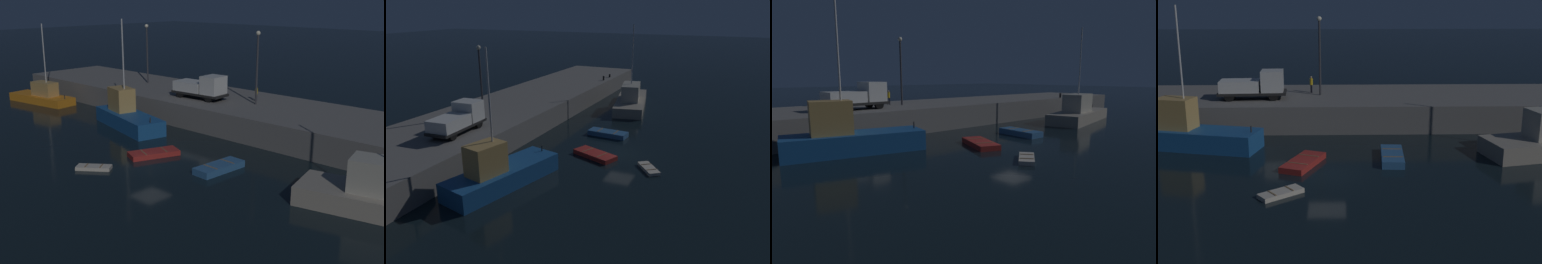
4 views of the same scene
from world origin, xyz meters
TOP-DOWN VIEW (x-y plane):
  - ground_plane at (0.00, 0.00)m, footprint 320.00×320.00m
  - pier_quay at (0.00, 15.03)m, footprint 70.01×10.95m
  - fishing_trawler_red at (-10.36, 6.24)m, footprint 10.11×5.07m
  - fishing_boat_blue at (17.33, 4.26)m, footprint 12.78×6.21m
  - dinghy_orange_near at (-1.63, 1.88)m, footprint 3.05×4.42m
  - rowboat_white_mid at (-2.57, -3.42)m, footprint 2.69×2.40m
  - dinghy_red_small at (4.58, 2.89)m, footprint 1.79×4.24m
  - lamp_post_east at (-0.89, 14.89)m, footprint 0.44×0.44m
  - utility_truck at (-6.58, 13.18)m, footprint 6.08×2.61m
  - dockworker at (-1.79, 16.16)m, footprint 0.35×0.40m
  - bollard_west at (22.79, 10.35)m, footprint 0.28×0.28m
  - bollard_central at (25.69, 10.41)m, footprint 0.28×0.28m

SIDE VIEW (x-z plane):
  - ground_plane at x=0.00m, z-range 0.00..0.00m
  - rowboat_white_mid at x=-2.57m, z-range -0.02..0.29m
  - dinghy_orange_near at x=-1.63m, z-range -0.02..0.43m
  - dinghy_red_small at x=4.58m, z-range -0.02..0.54m
  - fishing_boat_blue at x=17.33m, z-range -4.44..6.63m
  - fishing_trawler_red at x=-10.36m, z-range -4.15..6.48m
  - pier_quay at x=0.00m, z-range 0.00..2.39m
  - bollard_central at x=25.69m, z-range 2.39..2.87m
  - bollard_west at x=22.79m, z-range 2.39..3.04m
  - dockworker at x=-1.79m, z-range 2.50..4.06m
  - utility_truck at x=-6.58m, z-range 2.35..4.89m
  - lamp_post_east at x=-0.89m, z-range 3.05..10.21m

